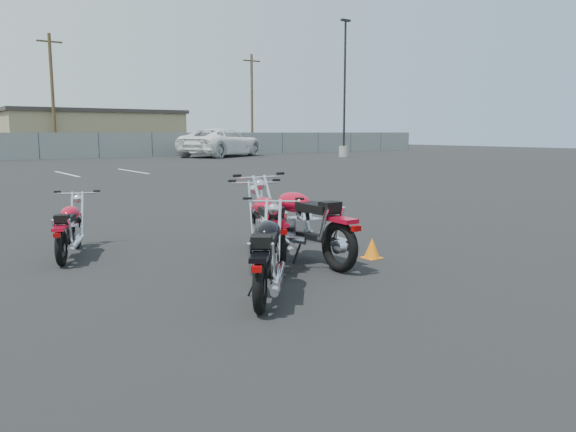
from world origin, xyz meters
TOP-DOWN VIEW (x-y plane):
  - ground at (0.00, 0.00)m, footprint 120.00×120.00m
  - motorcycle_front_red at (-2.25, 2.70)m, footprint 1.09×1.79m
  - motorcycle_second_black at (-0.95, -0.62)m, footprint 1.58×1.82m
  - motorcycle_third_red at (0.06, 0.91)m, footprint 1.25×2.15m
  - motorcycle_rear_red at (0.40, 0.50)m, footprint 0.94×2.42m
  - training_cone_near at (1.31, 0.04)m, footprint 0.25×0.25m
  - light_pole_east at (23.42, 26.12)m, footprint 0.80×0.70m
  - tan_building_east at (10.00, 44.00)m, footprint 14.40×9.40m
  - utility_pole_c at (6.00, 39.00)m, footprint 1.80×0.24m
  - utility_pole_d at (24.00, 40.00)m, footprint 1.80×0.24m
  - white_van at (16.22, 31.82)m, footprint 7.14×9.33m

SIDE VIEW (x-z plane):
  - ground at x=0.00m, z-range 0.00..0.00m
  - training_cone_near at x=1.31m, z-range 0.00..0.30m
  - motorcycle_front_red at x=-2.25m, z-range -0.04..0.86m
  - motorcycle_second_black at x=-0.95m, z-range -0.04..0.95m
  - motorcycle_third_red at x=0.06m, z-range -0.05..1.02m
  - motorcycle_rear_red at x=0.40m, z-range -0.05..1.13m
  - white_van at x=16.22m, z-range 0.00..3.31m
  - tan_building_east at x=10.00m, z-range 0.01..3.71m
  - light_pole_east at x=23.42m, z-range -2.40..7.49m
  - utility_pole_c at x=6.00m, z-range 0.19..9.19m
  - utility_pole_d at x=24.00m, z-range 0.19..9.19m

